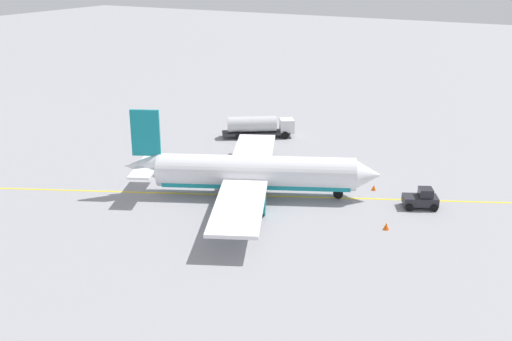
{
  "coord_description": "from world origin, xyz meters",
  "views": [
    {
      "loc": [
        30.3,
        -55.88,
        25.57
      ],
      "look_at": [
        0.0,
        0.0,
        3.0
      ],
      "focal_mm": 42.85,
      "sensor_mm": 36.0,
      "label": 1
    }
  ],
  "objects_px": {
    "airplane": "(252,173)",
    "safety_cone_wingtip": "(386,226)",
    "pushback_tug": "(421,199)",
    "refueling_worker": "(265,146)",
    "fuel_tanker": "(259,126)",
    "safety_cone_nose": "(374,188)"
  },
  "relations": [
    {
      "from": "pushback_tug",
      "to": "safety_cone_wingtip",
      "type": "xyz_separation_m",
      "value": [
        -1.6,
        -7.12,
        -0.66
      ]
    },
    {
      "from": "fuel_tanker",
      "to": "airplane",
      "type": "bearing_deg",
      "value": -63.76
    },
    {
      "from": "safety_cone_wingtip",
      "to": "pushback_tug",
      "type": "bearing_deg",
      "value": 77.37
    },
    {
      "from": "fuel_tanker",
      "to": "safety_cone_nose",
      "type": "distance_m",
      "value": 25.26
    },
    {
      "from": "airplane",
      "to": "refueling_worker",
      "type": "distance_m",
      "value": 16.22
    },
    {
      "from": "refueling_worker",
      "to": "safety_cone_nose",
      "type": "relative_size",
      "value": 2.75
    },
    {
      "from": "airplane",
      "to": "refueling_worker",
      "type": "bearing_deg",
      "value": 112.3
    },
    {
      "from": "pushback_tug",
      "to": "safety_cone_nose",
      "type": "bearing_deg",
      "value": 157.02
    },
    {
      "from": "airplane",
      "to": "pushback_tug",
      "type": "bearing_deg",
      "value": 17.71
    },
    {
      "from": "safety_cone_nose",
      "to": "safety_cone_wingtip",
      "type": "relative_size",
      "value": 0.9
    },
    {
      "from": "pushback_tug",
      "to": "fuel_tanker",
      "type": "bearing_deg",
      "value": 151.27
    },
    {
      "from": "airplane",
      "to": "safety_cone_wingtip",
      "type": "xyz_separation_m",
      "value": [
        15.95,
        -1.52,
        -2.3
      ]
    },
    {
      "from": "fuel_tanker",
      "to": "refueling_worker",
      "type": "distance_m",
      "value": 7.31
    },
    {
      "from": "airplane",
      "to": "fuel_tanker",
      "type": "distance_m",
      "value": 23.27
    },
    {
      "from": "fuel_tanker",
      "to": "pushback_tug",
      "type": "xyz_separation_m",
      "value": [
        27.82,
        -15.25,
        -0.72
      ]
    },
    {
      "from": "pushback_tug",
      "to": "refueling_worker",
      "type": "bearing_deg",
      "value": 158.52
    },
    {
      "from": "refueling_worker",
      "to": "safety_cone_nose",
      "type": "bearing_deg",
      "value": -20.95
    },
    {
      "from": "pushback_tug",
      "to": "safety_cone_nose",
      "type": "relative_size",
      "value": 6.62
    },
    {
      "from": "airplane",
      "to": "safety_cone_wingtip",
      "type": "height_order",
      "value": "airplane"
    },
    {
      "from": "safety_cone_nose",
      "to": "safety_cone_wingtip",
      "type": "bearing_deg",
      "value": -65.38
    },
    {
      "from": "airplane",
      "to": "safety_cone_nose",
      "type": "relative_size",
      "value": 49.48
    },
    {
      "from": "airplane",
      "to": "safety_cone_wingtip",
      "type": "relative_size",
      "value": 44.52
    }
  ]
}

